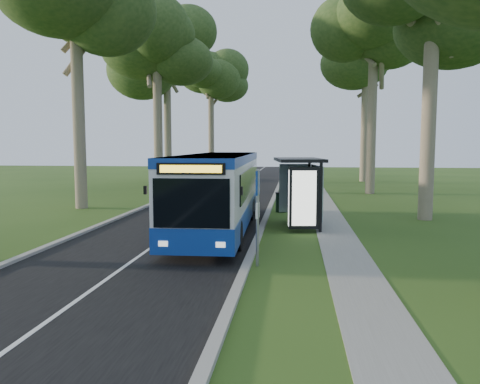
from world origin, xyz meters
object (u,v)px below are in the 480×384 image
object	(u,v)px
bus_stop_sign	(258,207)
litter_bin	(281,202)
car_white	(191,172)
car_silver	(191,174)
bus_shelter	(302,179)
bus	(219,191)

from	to	relation	value
bus_stop_sign	litter_bin	bearing A→B (deg)	95.12
car_white	bus_stop_sign	bearing A→B (deg)	-81.65
litter_bin	car_white	xyz separation A→B (m)	(-9.78, 22.22, 0.30)
car_silver	bus_stop_sign	bearing A→B (deg)	-86.01
bus_stop_sign	litter_bin	xyz separation A→B (m)	(0.35, 11.21, -1.21)
car_silver	bus_shelter	bearing A→B (deg)	-79.41
bus	bus_stop_sign	xyz separation A→B (m)	(2.02, -5.49, 0.12)
litter_bin	car_silver	size ratio (longest dim) A/B	0.24
car_white	litter_bin	bearing A→B (deg)	-73.65
bus_stop_sign	bus_shelter	world-z (taller)	bus_shelter
bus_stop_sign	car_white	distance (m)	34.75
bus	litter_bin	distance (m)	6.29
bus_stop_sign	car_silver	size ratio (longest dim) A/B	0.66
bus	car_white	bearing A→B (deg)	103.22
bus_stop_sign	bus_shelter	size ratio (longest dim) A/B	0.77
bus	bus_stop_sign	world-z (taller)	bus
bus	bus_shelter	size ratio (longest dim) A/B	3.26
litter_bin	car_silver	xyz separation A→B (m)	(-9.36, 20.09, 0.18)
bus	car_white	world-z (taller)	bus
bus	litter_bin	bearing A→B (deg)	65.85
bus_shelter	litter_bin	world-z (taller)	bus_shelter
bus	car_white	xyz separation A→B (m)	(-7.41, 27.94, -0.80)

